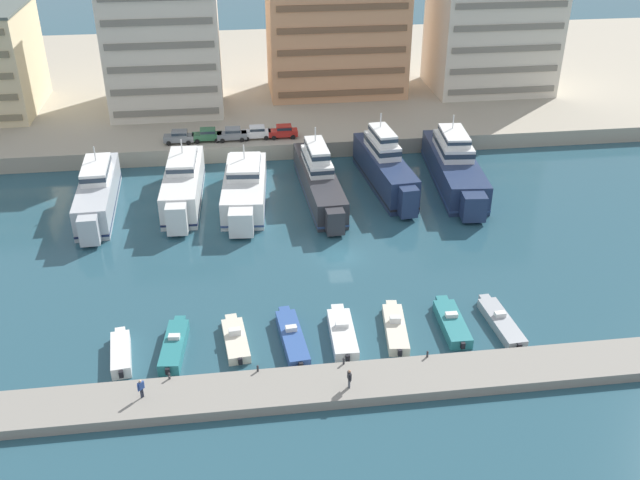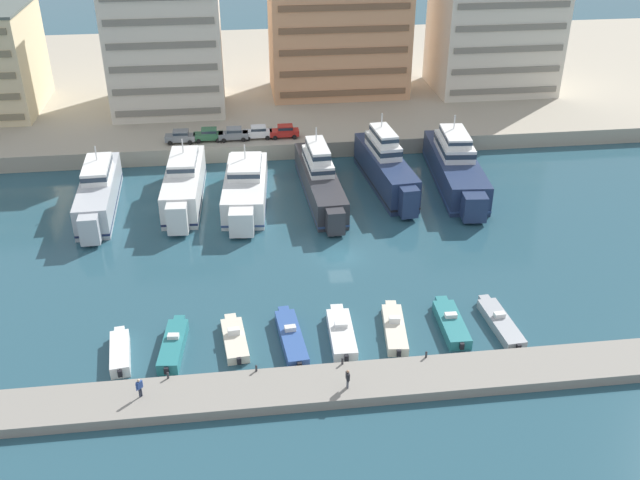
# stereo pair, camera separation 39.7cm
# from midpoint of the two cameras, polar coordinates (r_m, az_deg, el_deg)

# --- Properties ---
(ground_plane) EXTENTS (400.00, 400.00, 0.00)m
(ground_plane) POSITION_cam_midpoint_polar(r_m,az_deg,el_deg) (76.33, 1.50, -1.31)
(ground_plane) COLOR #285160
(quay_promenade) EXTENTS (180.00, 70.00, 2.24)m
(quay_promenade) POSITION_cam_midpoint_polar(r_m,az_deg,el_deg) (132.98, -2.72, 12.76)
(quay_promenade) COLOR #ADA38E
(quay_promenade) RESTS_ON ground
(pier_dock) EXTENTS (120.00, 4.61, 0.89)m
(pier_dock) POSITION_cam_midpoint_polar(r_m,az_deg,el_deg) (59.25, 4.68, -11.21)
(pier_dock) COLOR gray
(pier_dock) RESTS_ON ground
(yacht_silver_far_left) EXTENTS (4.42, 19.80, 7.02)m
(yacht_silver_far_left) POSITION_cam_midpoint_polar(r_m,az_deg,el_deg) (89.47, -17.49, 3.65)
(yacht_silver_far_left) COLOR silver
(yacht_silver_far_left) RESTS_ON ground
(yacht_white_left) EXTENTS (4.91, 19.19, 7.12)m
(yacht_white_left) POSITION_cam_midpoint_polar(r_m,az_deg,el_deg) (88.89, -11.03, 4.39)
(yacht_white_left) COLOR white
(yacht_white_left) RESTS_ON ground
(yacht_white_mid_left) EXTENTS (6.26, 18.77, 6.62)m
(yacht_white_mid_left) POSITION_cam_midpoint_polar(r_m,az_deg,el_deg) (87.41, -6.18, 4.16)
(yacht_white_mid_left) COLOR white
(yacht_white_mid_left) RESTS_ON ground
(yacht_charcoal_center_left) EXTENTS (4.49, 22.19, 7.98)m
(yacht_charcoal_center_left) POSITION_cam_midpoint_polar(r_m,az_deg,el_deg) (88.80, -0.21, 4.94)
(yacht_charcoal_center_left) COLOR #333338
(yacht_charcoal_center_left) RESTS_ON ground
(yacht_navy_center) EXTENTS (5.22, 19.93, 8.96)m
(yacht_navy_center) POSITION_cam_midpoint_polar(r_m,az_deg,el_deg) (91.41, 5.07, 5.87)
(yacht_navy_center) COLOR navy
(yacht_navy_center) RESTS_ON ground
(yacht_navy_center_right) EXTENTS (6.61, 22.83, 8.26)m
(yacht_navy_center_right) POSITION_cam_midpoint_polar(r_m,az_deg,el_deg) (93.58, 10.58, 5.85)
(yacht_navy_center_right) COLOR navy
(yacht_navy_center_right) RESTS_ON ground
(motorboat_white_far_left) EXTENTS (2.24, 6.45, 1.09)m
(motorboat_white_far_left) POSITION_cam_midpoint_polar(r_m,az_deg,el_deg) (64.11, -15.81, -8.70)
(motorboat_white_far_left) COLOR white
(motorboat_white_far_left) RESTS_ON ground
(motorboat_teal_left) EXTENTS (2.45, 7.67, 1.44)m
(motorboat_teal_left) POSITION_cam_midpoint_polar(r_m,az_deg,el_deg) (63.88, -11.75, -8.26)
(motorboat_teal_left) COLOR teal
(motorboat_teal_left) RESTS_ON ground
(motorboat_cream_mid_left) EXTENTS (2.46, 6.99, 1.37)m
(motorboat_cream_mid_left) POSITION_cam_midpoint_polar(r_m,az_deg,el_deg) (63.96, -6.96, -7.88)
(motorboat_cream_mid_left) COLOR beige
(motorboat_cream_mid_left) RESTS_ON ground
(motorboat_blue_center_left) EXTENTS (2.43, 8.64, 1.49)m
(motorboat_blue_center_left) POSITION_cam_midpoint_polar(r_m,az_deg,el_deg) (63.54, -2.43, -7.80)
(motorboat_blue_center_left) COLOR #33569E
(motorboat_blue_center_left) RESTS_ON ground
(motorboat_white_center) EXTENTS (2.32, 7.85, 1.47)m
(motorboat_white_center) POSITION_cam_midpoint_polar(r_m,az_deg,el_deg) (64.04, 1.61, -7.46)
(motorboat_white_center) COLOR white
(motorboat_white_center) RESTS_ON ground
(motorboat_cream_center_right) EXTENTS (2.59, 7.88, 1.45)m
(motorboat_cream_center_right) POSITION_cam_midpoint_polar(r_m,az_deg,el_deg) (65.13, 5.87, -7.00)
(motorboat_cream_center_right) COLOR beige
(motorboat_cream_center_right) RESTS_ON ground
(motorboat_teal_mid_right) EXTENTS (2.15, 7.62, 1.38)m
(motorboat_teal_mid_right) POSITION_cam_midpoint_polar(r_m,az_deg,el_deg) (66.40, 10.32, -6.51)
(motorboat_teal_mid_right) COLOR teal
(motorboat_teal_mid_right) RESTS_ON ground
(motorboat_grey_right) EXTENTS (2.27, 8.17, 1.30)m
(motorboat_grey_right) POSITION_cam_midpoint_polar(r_m,az_deg,el_deg) (67.52, 14.10, -6.38)
(motorboat_grey_right) COLOR #9EA3A8
(motorboat_grey_right) RESTS_ON ground
(car_grey_far_left) EXTENTS (4.16, 2.03, 1.80)m
(car_grey_far_left) POSITION_cam_midpoint_polar(r_m,az_deg,el_deg) (101.42, -11.32, 8.14)
(car_grey_far_left) COLOR slate
(car_grey_far_left) RESTS_ON quay_promenade
(car_green_left) EXTENTS (4.13, 1.98, 1.80)m
(car_green_left) POSITION_cam_midpoint_polar(r_m,az_deg,el_deg) (101.43, -9.12, 8.34)
(car_green_left) COLOR #2D6642
(car_green_left) RESTS_ON quay_promenade
(car_grey_mid_left) EXTENTS (4.11, 1.94, 1.80)m
(car_grey_mid_left) POSITION_cam_midpoint_polar(r_m,az_deg,el_deg) (101.23, -7.15, 8.44)
(car_grey_mid_left) COLOR slate
(car_grey_mid_left) RESTS_ON quay_promenade
(car_white_center_left) EXTENTS (4.10, 1.92, 1.80)m
(car_white_center_left) POSITION_cam_midpoint_polar(r_m,az_deg,el_deg) (101.52, -5.22, 8.61)
(car_white_center_left) COLOR white
(car_white_center_left) RESTS_ON quay_promenade
(car_red_center) EXTENTS (4.12, 1.95, 1.80)m
(car_red_center) POSITION_cam_midpoint_polar(r_m,az_deg,el_deg) (101.59, -3.07, 8.71)
(car_red_center) COLOR red
(car_red_center) RESTS_ON quay_promenade
(apartment_block_left) EXTENTS (17.02, 17.01, 25.29)m
(apartment_block_left) POSITION_cam_midpoint_polar(r_m,az_deg,el_deg) (114.54, -12.56, 16.06)
(apartment_block_left) COLOR silver
(apartment_block_left) RESTS_ON quay_promenade
(apartment_block_mid_left) EXTENTS (22.34, 12.68, 22.20)m
(apartment_block_mid_left) POSITION_cam_midpoint_polar(r_m,az_deg,el_deg) (119.47, 1.22, 16.48)
(apartment_block_mid_left) COLOR tan
(apartment_block_mid_left) RESTS_ON quay_promenade
(apartment_block_center_left) EXTENTS (19.58, 14.70, 28.95)m
(apartment_block_center_left) POSITION_cam_midpoint_polar(r_m,az_deg,el_deg) (124.12, 13.72, 17.78)
(apartment_block_center_left) COLOR silver
(apartment_block_center_left) RESTS_ON quay_promenade
(pedestrian_near_edge) EXTENTS (0.28, 0.67, 1.73)m
(pedestrian_near_edge) POSITION_cam_midpoint_polar(r_m,az_deg,el_deg) (57.21, 2.16, -10.92)
(pedestrian_near_edge) COLOR #4C515B
(pedestrian_near_edge) RESTS_ON pier_dock
(pedestrian_mid_deck) EXTENTS (0.50, 0.50, 1.72)m
(pedestrian_mid_deck) POSITION_cam_midpoint_polar(r_m,az_deg,el_deg) (58.04, -14.32, -11.33)
(pedestrian_mid_deck) COLOR #282D3D
(pedestrian_mid_deck) RESTS_ON pier_dock
(bollard_west) EXTENTS (0.20, 0.20, 0.61)m
(bollard_west) POSITION_cam_midpoint_polar(r_m,az_deg,el_deg) (59.72, -12.16, -10.56)
(bollard_west) COLOR #2D2D33
(bollard_west) RESTS_ON pier_dock
(bollard_west_mid) EXTENTS (0.20, 0.20, 0.61)m
(bollard_west_mid) POSITION_cam_midpoint_polar(r_m,az_deg,el_deg) (59.38, -5.20, -10.17)
(bollard_west_mid) COLOR #2D2D33
(bollard_west_mid) RESTS_ON pier_dock
(bollard_east_mid) EXTENTS (0.20, 0.20, 0.61)m
(bollard_east_mid) POSITION_cam_midpoint_polar(r_m,az_deg,el_deg) (59.89, 1.72, -9.64)
(bollard_east_mid) COLOR #2D2D33
(bollard_east_mid) RESTS_ON pier_dock
(bollard_east) EXTENTS (0.20, 0.20, 0.61)m
(bollard_east) POSITION_cam_midpoint_polar(r_m,az_deg,el_deg) (61.24, 8.41, -8.99)
(bollard_east) COLOR #2D2D33
(bollard_east) RESTS_ON pier_dock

